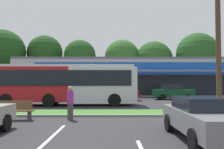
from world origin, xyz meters
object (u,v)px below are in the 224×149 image
city_bus (64,83)px  car_3 (117,93)px  car_0 (173,92)px  pedestrian_near_bench (70,103)px  car_2 (205,117)px  bus_stop_bench (17,110)px  utility_pole (215,14)px

city_bus → car_3: bearing=47.5°
car_0 → pedestrian_near_bench: pedestrian_near_bench is taller
car_0 → car_2: car_0 is taller
car_3 → car_2: bearing=98.4°
car_2 → city_bus: bearing=-148.8°
city_bus → car_2: size_ratio=2.75×
city_bus → car_0: bearing=30.4°
city_bus → bus_stop_bench: city_bus is taller
city_bus → car_2: bearing=-59.8°
utility_pole → bus_stop_bench: 12.29m
city_bus → pedestrian_near_bench: 7.55m
utility_pole → pedestrian_near_bench: size_ratio=6.75×
car_3 → car_0: bearing=-166.5°
city_bus → car_0: size_ratio=2.78×
utility_pole → car_0: size_ratio=2.63×
utility_pole → car_3: 12.72m
car_0 → car_3: car_0 is taller
city_bus → bus_stop_bench: (-0.78, -7.36, -1.26)m
car_2 → car_3: (-2.42, 16.28, 0.04)m
pedestrian_near_bench → bus_stop_bench: bearing=-122.9°
pedestrian_near_bench → car_0: bearing=112.5°
car_0 → pedestrian_near_bench: (-8.76, -13.73, 0.02)m
pedestrian_near_bench → car_2: bearing=16.4°
city_bus → pedestrian_near_bench: (1.83, -7.26, -0.94)m
car_2 → car_0: bearing=168.1°
city_bus → car_0: (10.58, 6.47, -0.96)m
pedestrian_near_bench → utility_pole: bearing=69.3°
car_2 → car_3: size_ratio=0.93×
utility_pole → car_0: (0.54, 11.65, -5.11)m
car_0 → car_2: bearing=-101.9°
bus_stop_bench → pedestrian_near_bench: 2.63m
car_2 → utility_pole: bearing=152.3°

